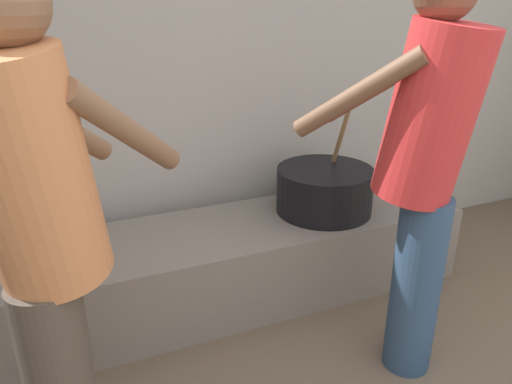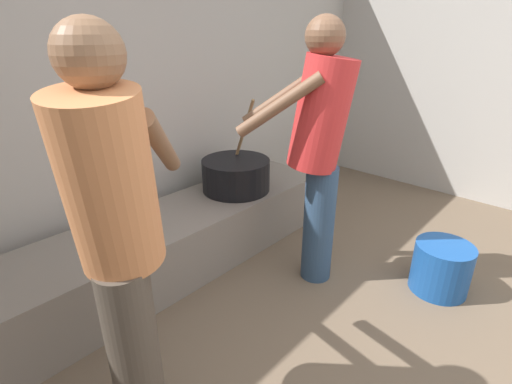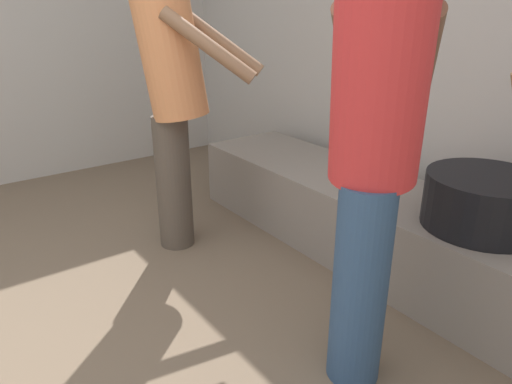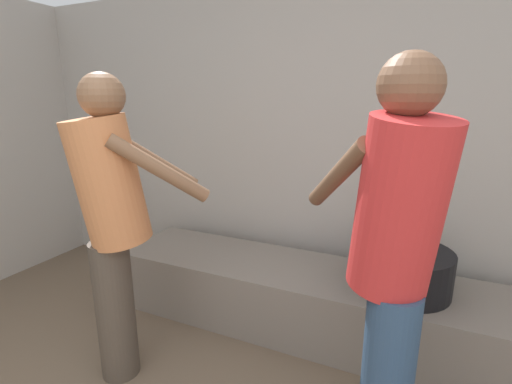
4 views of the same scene
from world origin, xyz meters
The scene contains 5 objects.
block_enclosure_rear centered at (0.00, 2.66, 1.13)m, with size 5.57×0.20×2.27m, color #ADA8A0.
hearth_ledge centered at (-0.07, 2.14, 0.21)m, with size 2.57×0.60×0.42m, color slate.
cooking_pot_main centered at (0.51, 2.14, 0.54)m, with size 0.51×0.51×0.69m.
cook_in_orange_shirt centered at (-0.85, 1.35, 0.92)m, with size 0.69×0.70×1.60m.
cook_in_red_shirt centered at (0.48, 1.40, 0.94)m, with size 0.66×0.73×1.64m.
Camera 1 is at (-0.78, 0.05, 1.51)m, focal length 34.24 mm.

